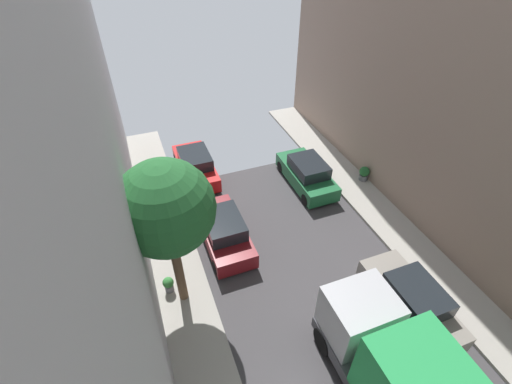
% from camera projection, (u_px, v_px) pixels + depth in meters
% --- Properties ---
extents(parked_car_left_3, '(1.78, 4.20, 1.57)m').
position_uv_depth(parked_car_left_3, '(224.00, 231.00, 15.99)').
color(parked_car_left_3, maroon).
rests_on(parked_car_left_3, ground).
extents(parked_car_left_4, '(1.78, 4.20, 1.57)m').
position_uv_depth(parked_car_left_4, '(195.00, 165.00, 19.87)').
color(parked_car_left_4, red).
rests_on(parked_car_left_4, ground).
extents(parked_car_right_3, '(1.78, 4.20, 1.57)m').
position_uv_depth(parked_car_right_3, '(411.00, 301.00, 13.22)').
color(parked_car_right_3, gray).
rests_on(parked_car_right_3, ground).
extents(parked_car_right_4, '(1.78, 4.20, 1.57)m').
position_uv_depth(parked_car_right_4, '(307.00, 174.00, 19.28)').
color(parked_car_right_4, '#1E6638').
rests_on(parked_car_right_4, ground).
extents(street_tree_0, '(3.17, 3.17, 6.19)m').
position_uv_depth(street_tree_0, '(165.00, 209.00, 11.13)').
color(street_tree_0, brown).
rests_on(street_tree_0, sidewalk_left).
extents(potted_plant_0, '(0.48, 0.48, 0.74)m').
position_uv_depth(potted_plant_0, '(141.00, 172.00, 19.67)').
color(potted_plant_0, slate).
rests_on(potted_plant_0, sidewalk_left).
extents(potted_plant_2, '(0.55, 0.55, 0.80)m').
position_uv_depth(potted_plant_2, '(364.00, 173.00, 19.57)').
color(potted_plant_2, slate).
rests_on(potted_plant_2, sidewalk_right).
extents(potted_plant_4, '(0.43, 0.43, 0.70)m').
position_uv_depth(potted_plant_4, '(168.00, 284.00, 14.01)').
color(potted_plant_4, slate).
rests_on(potted_plant_4, sidewalk_left).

